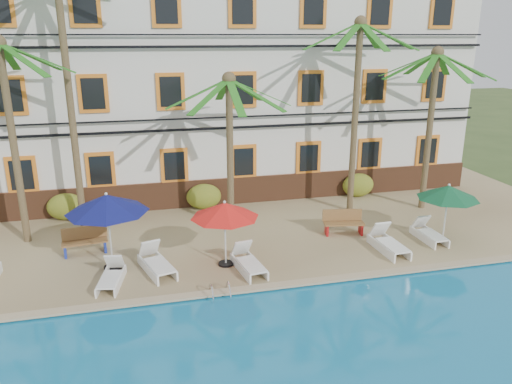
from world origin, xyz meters
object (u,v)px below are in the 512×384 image
object	(u,v)px
umbrella_blue	(107,204)
lounger_d	(248,262)
palm_c	(230,127)
palm_d	(357,90)
palm_b	(66,67)
lounger_b	(111,276)
lounger_e	(388,243)
bench_right	(344,222)
umbrella_green	(448,192)
lounger_c	(156,263)
pool_ladder	(220,295)
umbrella_red	(225,211)
palm_e	(432,105)
lounger_f	(429,233)
bench_left	(84,240)
palm_a	(9,112)

from	to	relation	value
umbrella_blue	lounger_d	distance (m)	4.77
palm_c	palm_d	world-z (taller)	palm_d
palm_b	lounger_b	xyz separation A→B (m)	(1.19, -4.93, -5.88)
lounger_e	bench_right	world-z (taller)	bench_right
bench_right	palm_b	bearing A→B (deg)	163.52
umbrella_green	lounger_b	xyz separation A→B (m)	(-11.64, -0.54, -1.61)
lounger_c	bench_right	xyz separation A→B (m)	(7.04, 1.54, 0.18)
lounger_c	pool_ladder	xyz separation A→B (m)	(1.70, -1.99, -0.29)
umbrella_green	lounger_c	xyz separation A→B (m)	(-10.27, 0.01, -1.57)
lounger_e	lounger_c	bearing A→B (deg)	177.86
bench_right	palm_d	bearing A→B (deg)	60.91
umbrella_red	lounger_d	size ratio (longest dim) A/B	1.18
palm_c	bench_right	world-z (taller)	palm_c
umbrella_red	lounger_d	distance (m)	1.82
umbrella_green	palm_e	bearing A→B (deg)	70.02
palm_e	pool_ladder	bearing A→B (deg)	-150.82
lounger_c	pool_ladder	bearing A→B (deg)	-49.40
pool_ladder	palm_c	bearing A→B (deg)	75.45
umbrella_blue	lounger_f	world-z (taller)	umbrella_blue
bench_left	palm_c	bearing A→B (deg)	11.17
palm_d	palm_e	world-z (taller)	palm_d
lounger_d	palm_e	bearing A→B (deg)	25.41
pool_ladder	umbrella_blue	bearing A→B (deg)	140.63
umbrella_red	lounger_c	size ratio (longest dim) A/B	1.10
umbrella_red	lounger_f	distance (m)	7.78
palm_d	lounger_c	world-z (taller)	palm_d
palm_b	bench_left	xyz separation A→B (m)	(0.24, -2.37, -5.66)
umbrella_blue	bench_right	size ratio (longest dim) A/B	1.65
palm_e	umbrella_blue	xyz separation A→B (m)	(-12.92, -2.99, -2.25)
lounger_f	pool_ladder	bearing A→B (deg)	-164.78
palm_c	lounger_d	size ratio (longest dim) A/B	3.17
palm_e	umbrella_red	world-z (taller)	palm_e
lounger_f	pool_ladder	size ratio (longest dim) A/B	2.30
palm_b	lounger_d	xyz separation A→B (m)	(5.40, -5.00, -5.85)
umbrella_blue	lounger_d	xyz separation A→B (m)	(4.22, -1.15, -1.93)
palm_e	pool_ladder	xyz separation A→B (m)	(-9.86, -5.50, -4.45)
umbrella_blue	lounger_e	size ratio (longest dim) A/B	1.34
palm_c	palm_d	size ratio (longest dim) A/B	0.75
palm_e	umbrella_blue	size ratio (longest dim) A/B	2.63
palm_c	pool_ladder	xyz separation A→B (m)	(-1.31, -5.05, -3.96)
palm_a	lounger_d	distance (m)	9.53
lounger_c	palm_c	bearing A→B (deg)	45.52
umbrella_red	palm_e	bearing A→B (deg)	20.97
palm_a	bench_right	xyz separation A→B (m)	(11.49, -2.07, -4.24)
umbrella_blue	lounger_b	xyz separation A→B (m)	(-0.00, -1.08, -1.95)
palm_a	palm_c	bearing A→B (deg)	-4.16
palm_b	umbrella_red	distance (m)	7.78
umbrella_red	umbrella_green	distance (m)	8.05
umbrella_red	pool_ladder	world-z (taller)	umbrella_red
lounger_c	lounger_d	size ratio (longest dim) A/B	1.08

